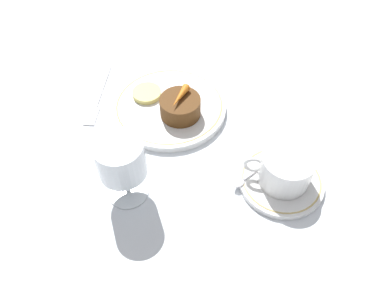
{
  "coord_description": "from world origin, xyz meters",
  "views": [
    {
      "loc": [
        -0.08,
        0.51,
        0.53
      ],
      "look_at": [
        -0.03,
        0.1,
        0.04
      ],
      "focal_mm": 35.0,
      "sensor_mm": 36.0,
      "label": 1
    }
  ],
  "objects_px": {
    "fork": "(97,100)",
    "dessert_cake": "(179,107)",
    "coffee_cup": "(285,168)",
    "dinner_plate": "(170,106)",
    "wine_glass": "(121,162)"
  },
  "relations": [
    {
      "from": "fork",
      "to": "dessert_cake",
      "type": "bearing_deg",
      "value": 170.17
    },
    {
      "from": "coffee_cup",
      "to": "fork",
      "type": "xyz_separation_m",
      "value": [
        0.37,
        -0.16,
        -0.04
      ]
    },
    {
      "from": "dinner_plate",
      "to": "wine_glass",
      "type": "relative_size",
      "value": 1.83
    },
    {
      "from": "wine_glass",
      "to": "dessert_cake",
      "type": "height_order",
      "value": "wine_glass"
    },
    {
      "from": "wine_glass",
      "to": "dessert_cake",
      "type": "bearing_deg",
      "value": -108.83
    },
    {
      "from": "dinner_plate",
      "to": "coffee_cup",
      "type": "height_order",
      "value": "coffee_cup"
    },
    {
      "from": "coffee_cup",
      "to": "dessert_cake",
      "type": "relative_size",
      "value": 1.45
    },
    {
      "from": "wine_glass",
      "to": "dessert_cake",
      "type": "relative_size",
      "value": 1.59
    },
    {
      "from": "coffee_cup",
      "to": "wine_glass",
      "type": "xyz_separation_m",
      "value": [
        0.25,
        0.05,
        0.04
      ]
    },
    {
      "from": "wine_glass",
      "to": "fork",
      "type": "xyz_separation_m",
      "value": [
        0.11,
        -0.21,
        -0.08
      ]
    },
    {
      "from": "wine_glass",
      "to": "dessert_cake",
      "type": "distance_m",
      "value": 0.19
    },
    {
      "from": "coffee_cup",
      "to": "dinner_plate",
      "type": "bearing_deg",
      "value": -34.9
    },
    {
      "from": "dinner_plate",
      "to": "fork",
      "type": "distance_m",
      "value": 0.15
    },
    {
      "from": "fork",
      "to": "dinner_plate",
      "type": "bearing_deg",
      "value": 177.56
    },
    {
      "from": "fork",
      "to": "coffee_cup",
      "type": "bearing_deg",
      "value": 156.82
    }
  ]
}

